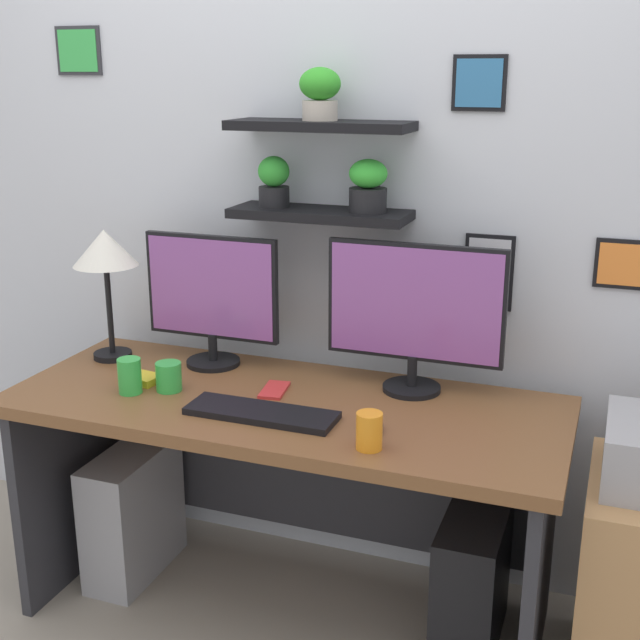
{
  "coord_description": "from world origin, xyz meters",
  "views": [
    {
      "loc": [
        0.91,
        -2.14,
        1.7
      ],
      "look_at": [
        0.1,
        0.05,
        1.0
      ],
      "focal_mm": 46.63,
      "sensor_mm": 36.0,
      "label": 1
    }
  ],
  "objects_px": {
    "water_cup": "(130,376)",
    "computer_tower_right": "(472,581)",
    "monitor_right": "(415,311)",
    "scissors_tray": "(141,378)",
    "desk_lamp": "(105,255)",
    "cell_phone": "(274,390)",
    "keyboard": "(262,413)",
    "computer_tower_left": "(133,513)",
    "pen_cup": "(369,431)",
    "monitor_left": "(212,296)",
    "coffee_mug": "(169,377)",
    "desk": "(291,455)",
    "computer_mouse": "(372,427)"
  },
  "relations": [
    {
      "from": "scissors_tray",
      "to": "water_cup",
      "type": "height_order",
      "value": "water_cup"
    },
    {
      "from": "monitor_left",
      "to": "scissors_tray",
      "type": "relative_size",
      "value": 3.89
    },
    {
      "from": "monitor_right",
      "to": "scissors_tray",
      "type": "relative_size",
      "value": 4.56
    },
    {
      "from": "keyboard",
      "to": "desk_lamp",
      "type": "bearing_deg",
      "value": 157.56
    },
    {
      "from": "desk",
      "to": "monitor_right",
      "type": "relative_size",
      "value": 3.08
    },
    {
      "from": "pen_cup",
      "to": "computer_tower_left",
      "type": "distance_m",
      "value": 1.13
    },
    {
      "from": "cell_phone",
      "to": "water_cup",
      "type": "relative_size",
      "value": 1.27
    },
    {
      "from": "monitor_right",
      "to": "scissors_tray",
      "type": "bearing_deg",
      "value": -164.19
    },
    {
      "from": "monitor_right",
      "to": "pen_cup",
      "type": "xyz_separation_m",
      "value": [
        -0.0,
        -0.45,
        -0.2
      ]
    },
    {
      "from": "pen_cup",
      "to": "water_cup",
      "type": "xyz_separation_m",
      "value": [
        -0.8,
        0.12,
        0.01
      ]
    },
    {
      "from": "water_cup",
      "to": "computer_mouse",
      "type": "bearing_deg",
      "value": -1.3
    },
    {
      "from": "cell_phone",
      "to": "computer_tower_right",
      "type": "distance_m",
      "value": 0.83
    },
    {
      "from": "monitor_left",
      "to": "water_cup",
      "type": "height_order",
      "value": "monitor_left"
    },
    {
      "from": "computer_mouse",
      "to": "desk",
      "type": "bearing_deg",
      "value": 150.24
    },
    {
      "from": "desk_lamp",
      "to": "cell_phone",
      "type": "bearing_deg",
      "value": -8.45
    },
    {
      "from": "keyboard",
      "to": "water_cup",
      "type": "height_order",
      "value": "water_cup"
    },
    {
      "from": "cell_phone",
      "to": "keyboard",
      "type": "bearing_deg",
      "value": -86.09
    },
    {
      "from": "coffee_mug",
      "to": "computer_tower_left",
      "type": "bearing_deg",
      "value": 157.87
    },
    {
      "from": "keyboard",
      "to": "pen_cup",
      "type": "height_order",
      "value": "pen_cup"
    },
    {
      "from": "desk",
      "to": "keyboard",
      "type": "relative_size",
      "value": 3.83
    },
    {
      "from": "desk",
      "to": "computer_tower_left",
      "type": "bearing_deg",
      "value": -178.83
    },
    {
      "from": "pen_cup",
      "to": "monitor_right",
      "type": "bearing_deg",
      "value": 89.67
    },
    {
      "from": "monitor_left",
      "to": "pen_cup",
      "type": "bearing_deg",
      "value": -33.17
    },
    {
      "from": "desk",
      "to": "cell_phone",
      "type": "distance_m",
      "value": 0.22
    },
    {
      "from": "keyboard",
      "to": "pen_cup",
      "type": "xyz_separation_m",
      "value": [
        0.35,
        -0.09,
        0.04
      ]
    },
    {
      "from": "desk",
      "to": "computer_tower_right",
      "type": "distance_m",
      "value": 0.67
    },
    {
      "from": "monitor_left",
      "to": "cell_phone",
      "type": "height_order",
      "value": "monitor_left"
    },
    {
      "from": "desk",
      "to": "scissors_tray",
      "type": "distance_m",
      "value": 0.53
    },
    {
      "from": "pen_cup",
      "to": "computer_tower_right",
      "type": "height_order",
      "value": "pen_cup"
    },
    {
      "from": "coffee_mug",
      "to": "computer_tower_left",
      "type": "distance_m",
      "value": 0.62
    },
    {
      "from": "cell_phone",
      "to": "coffee_mug",
      "type": "bearing_deg",
      "value": -170.04
    },
    {
      "from": "monitor_left",
      "to": "desk_lamp",
      "type": "bearing_deg",
      "value": -169.27
    },
    {
      "from": "monitor_right",
      "to": "coffee_mug",
      "type": "height_order",
      "value": "monitor_right"
    },
    {
      "from": "desk",
      "to": "monitor_right",
      "type": "height_order",
      "value": "monitor_right"
    },
    {
      "from": "monitor_right",
      "to": "computer_tower_left",
      "type": "relative_size",
      "value": 1.21
    },
    {
      "from": "desk",
      "to": "computer_tower_left",
      "type": "xyz_separation_m",
      "value": [
        -0.59,
        -0.01,
        -0.32
      ]
    },
    {
      "from": "keyboard",
      "to": "computer_mouse",
      "type": "height_order",
      "value": "computer_mouse"
    },
    {
      "from": "keyboard",
      "to": "cell_phone",
      "type": "bearing_deg",
      "value": 102.38
    },
    {
      "from": "scissors_tray",
      "to": "computer_tower_left",
      "type": "distance_m",
      "value": 0.55
    },
    {
      "from": "keyboard",
      "to": "computer_tower_left",
      "type": "distance_m",
      "value": 0.81
    },
    {
      "from": "monitor_left",
      "to": "keyboard",
      "type": "height_order",
      "value": "monitor_left"
    },
    {
      "from": "desk",
      "to": "coffee_mug",
      "type": "xyz_separation_m",
      "value": [
        -0.36,
        -0.11,
        0.25
      ]
    },
    {
      "from": "desk_lamp",
      "to": "water_cup",
      "type": "relative_size",
      "value": 4.07
    },
    {
      "from": "desk",
      "to": "computer_tower_right",
      "type": "bearing_deg",
      "value": 1.03
    },
    {
      "from": "monitor_right",
      "to": "computer_tower_left",
      "type": "xyz_separation_m",
      "value": [
        -0.94,
        -0.17,
        -0.78
      ]
    },
    {
      "from": "keyboard",
      "to": "computer_tower_left",
      "type": "bearing_deg",
      "value": 162.91
    },
    {
      "from": "coffee_mug",
      "to": "scissors_tray",
      "type": "bearing_deg",
      "value": 164.52
    },
    {
      "from": "desk_lamp",
      "to": "pen_cup",
      "type": "height_order",
      "value": "desk_lamp"
    },
    {
      "from": "water_cup",
      "to": "computer_tower_right",
      "type": "height_order",
      "value": "water_cup"
    },
    {
      "from": "monitor_right",
      "to": "desk_lamp",
      "type": "bearing_deg",
      "value": -176.29
    }
  ]
}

